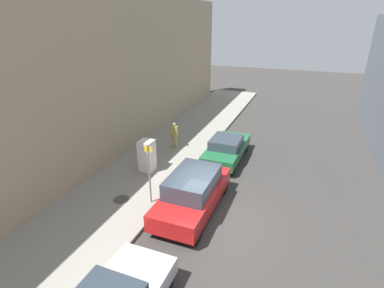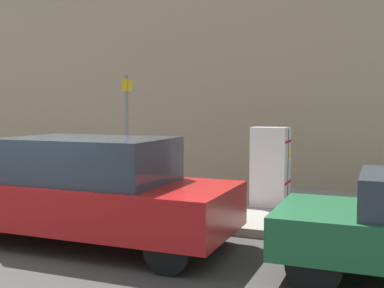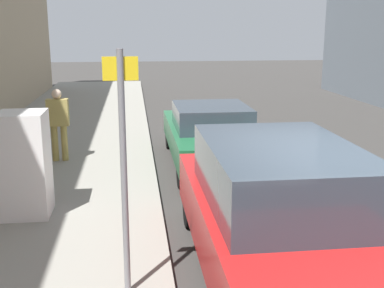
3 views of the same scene
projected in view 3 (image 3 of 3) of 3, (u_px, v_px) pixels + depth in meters
name	position (u px, v px, depth m)	size (l,w,h in m)	color
discarded_refrigerator	(25.00, 164.00, 7.46)	(0.71, 0.73, 1.65)	white
street_sign_post	(124.00, 163.00, 5.05)	(0.36, 0.07, 2.69)	slate
trash_bag	(0.00, 168.00, 9.39)	(0.45, 0.45, 0.45)	black
pedestrian_walking_far	(58.00, 120.00, 10.53)	(0.46, 0.22, 1.60)	#A8934C
parked_suv_red	(278.00, 213.00, 5.76)	(1.93, 4.71, 1.72)	red
parked_sedan_green	(210.00, 134.00, 10.83)	(1.80, 4.38, 1.39)	#1E6038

